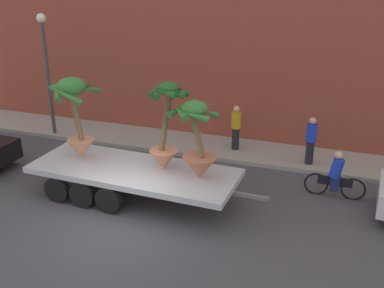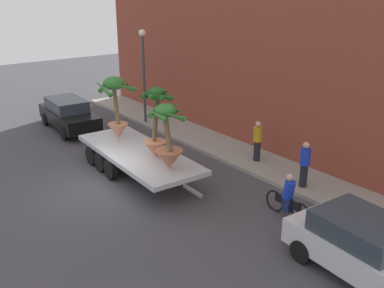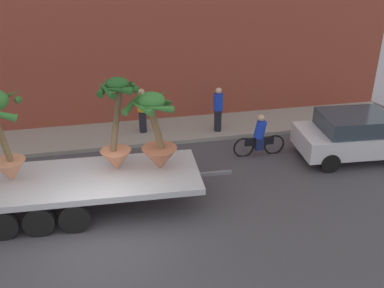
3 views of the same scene
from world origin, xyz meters
The scene contains 11 objects.
ground_plane centered at (0.00, 0.00, 0.00)m, with size 60.00×60.00×0.00m, color #423F44.
sidewalk centered at (0.00, 6.10, 0.07)m, with size 24.00×2.20×0.15m, color gray.
building_facade centered at (0.00, 7.80, 4.38)m, with size 24.00×1.20×8.75m, color brown.
flatbed_trailer centered at (-0.60, 1.58, 0.77)m, with size 7.38×2.59×0.98m.
potted_palm_rear centered at (1.70, 1.60, 2.02)m, with size 1.49×1.45×2.30m.
potted_palm_middle centered at (-2.29, 1.77, 2.45)m, with size 1.67×1.63×2.58m.
potted_palm_front centered at (0.66, 1.79, 2.21)m, with size 1.17×1.08×2.70m.
cyclist centered at (5.48, 3.61, 0.67)m, with size 1.84×0.34×1.54m.
parked_car centered at (8.63, 2.83, 0.83)m, with size 4.14×2.21×1.58m.
pedestrian_near_gate centered at (4.52, 5.57, 1.04)m, with size 0.36×0.36×1.71m.
pedestrian_far_left centered at (1.74, 6.04, 1.04)m, with size 0.36×0.36×1.71m.
Camera 3 is at (0.39, -9.40, 7.21)m, focal length 41.80 mm.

